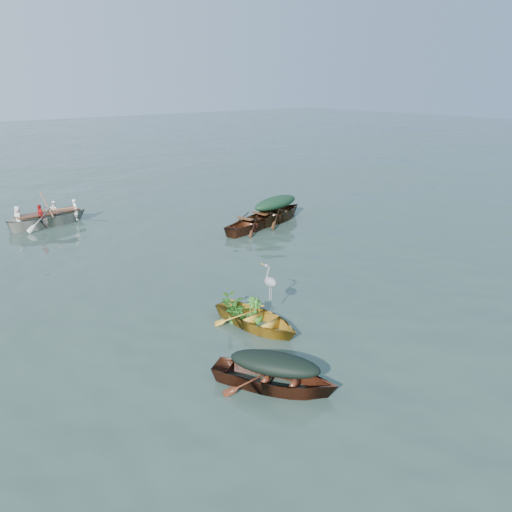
# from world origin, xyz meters

# --- Properties ---
(ground) EXTENTS (140.00, 140.00, 0.00)m
(ground) POSITION_xyz_m (0.00, 0.00, 0.00)
(ground) COLOR #33473D
(ground) RESTS_ON ground
(yellow_dinghy) EXTENTS (1.72, 3.17, 0.80)m
(yellow_dinghy) POSITION_xyz_m (-1.97, -0.97, 0.00)
(yellow_dinghy) COLOR #C07825
(yellow_dinghy) RESTS_ON ground
(dark_covered_boat) EXTENTS (2.76, 3.43, 0.79)m
(dark_covered_boat) POSITION_xyz_m (-3.30, -3.14, 0.00)
(dark_covered_boat) COLOR #522613
(dark_covered_boat) RESTS_ON ground
(green_tarp_boat) EXTENTS (4.92, 2.41, 1.12)m
(green_tarp_boat) POSITION_xyz_m (4.66, 5.89, 0.00)
(green_tarp_boat) COLOR #472A10
(green_tarp_boat) RESTS_ON ground
(open_wooden_boat) EXTENTS (4.29, 2.26, 0.94)m
(open_wooden_boat) POSITION_xyz_m (3.17, 5.58, 0.00)
(open_wooden_boat) COLOR #5F2D17
(open_wooden_boat) RESTS_ON ground
(rowed_boat) EXTENTS (4.49, 1.54, 1.06)m
(rowed_boat) POSITION_xyz_m (-2.96, 11.31, 0.00)
(rowed_boat) COLOR beige
(rowed_boat) RESTS_ON ground
(dark_tarp_cover) EXTENTS (1.52, 1.89, 0.40)m
(dark_tarp_cover) POSITION_xyz_m (-3.30, -3.14, 0.60)
(dark_tarp_cover) COLOR black
(dark_tarp_cover) RESTS_ON dark_covered_boat
(green_tarp_cover) EXTENTS (2.71, 1.33, 0.52)m
(green_tarp_cover) POSITION_xyz_m (4.66, 5.89, 0.82)
(green_tarp_cover) COLOR #14311A
(green_tarp_cover) RESTS_ON green_tarp_boat
(thwart_benches) EXTENTS (2.18, 1.25, 0.04)m
(thwart_benches) POSITION_xyz_m (3.17, 5.58, 0.49)
(thwart_benches) COLOR #482710
(thwart_benches) RESTS_ON open_wooden_boat
(heron) EXTENTS (0.33, 0.44, 0.92)m
(heron) POSITION_xyz_m (-1.43, -0.84, 0.86)
(heron) COLOR #93959B
(heron) RESTS_ON yellow_dinghy
(dinghy_weeds) EXTENTS (0.82, 0.99, 0.60)m
(dinghy_weeds) POSITION_xyz_m (-2.02, -0.42, 0.70)
(dinghy_weeds) COLOR #2D681B
(dinghy_weeds) RESTS_ON yellow_dinghy
(rowers) EXTENTS (3.16, 1.34, 0.76)m
(rowers) POSITION_xyz_m (-2.96, 11.31, 0.91)
(rowers) COLOR white
(rowers) RESTS_ON rowed_boat
(oars) EXTENTS (0.72, 2.63, 0.06)m
(oars) POSITION_xyz_m (-2.96, 11.31, 0.56)
(oars) COLOR brown
(oars) RESTS_ON rowed_boat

